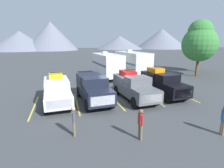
% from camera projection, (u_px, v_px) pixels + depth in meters
% --- Properties ---
extents(ground_plane, '(240.00, 240.00, 0.00)m').
position_uv_depth(ground_plane, '(115.00, 100.00, 15.78)').
color(ground_plane, '#3F4244').
extents(pickup_truck_a, '(2.41, 5.56, 2.53)m').
position_uv_depth(pickup_truck_a, '(57.00, 90.00, 14.66)').
color(pickup_truck_a, white).
rests_on(pickup_truck_a, ground).
extents(pickup_truck_b, '(2.50, 5.82, 2.22)m').
position_uv_depth(pickup_truck_b, '(93.00, 88.00, 15.16)').
color(pickup_truck_b, black).
rests_on(pickup_truck_b, ground).
extents(pickup_truck_c, '(2.47, 5.80, 2.53)m').
position_uv_depth(pickup_truck_c, '(134.00, 86.00, 15.83)').
color(pickup_truck_c, '#595B60').
rests_on(pickup_truck_c, ground).
extents(pickup_truck_d, '(2.39, 5.59, 2.65)m').
position_uv_depth(pickup_truck_d, '(162.00, 83.00, 16.95)').
color(pickup_truck_d, black).
rests_on(pickup_truck_d, ground).
extents(lot_stripe_a, '(0.12, 5.50, 0.01)m').
position_uv_depth(lot_stripe_a, '(34.00, 107.00, 14.06)').
color(lot_stripe_a, gold).
rests_on(lot_stripe_a, ground).
extents(lot_stripe_b, '(0.12, 5.50, 0.01)m').
position_uv_depth(lot_stripe_b, '(77.00, 103.00, 14.92)').
color(lot_stripe_b, gold).
rests_on(lot_stripe_b, ground).
extents(lot_stripe_c, '(0.12, 5.50, 0.01)m').
position_uv_depth(lot_stripe_c, '(115.00, 100.00, 15.79)').
color(lot_stripe_c, gold).
rests_on(lot_stripe_c, ground).
extents(lot_stripe_d, '(0.12, 5.50, 0.01)m').
position_uv_depth(lot_stripe_d, '(149.00, 97.00, 16.65)').
color(lot_stripe_d, gold).
rests_on(lot_stripe_d, ground).
extents(lot_stripe_e, '(0.12, 5.50, 0.01)m').
position_uv_depth(lot_stripe_e, '(180.00, 94.00, 17.51)').
color(lot_stripe_e, gold).
rests_on(lot_stripe_e, ground).
extents(camper_trailer_a, '(3.15, 8.02, 3.63)m').
position_uv_depth(camper_trailer_a, '(107.00, 64.00, 24.46)').
color(camper_trailer_a, white).
rests_on(camper_trailer_a, ground).
extents(camper_trailer_b, '(3.14, 8.20, 3.86)m').
position_uv_depth(camper_trailer_b, '(132.00, 63.00, 24.91)').
color(camper_trailer_b, silver).
rests_on(camper_trailer_b, ground).
extents(person_a, '(0.23, 0.37, 1.71)m').
position_uv_depth(person_a, '(141.00, 122.00, 9.20)').
color(person_a, '#726047').
rests_on(person_a, ground).
extents(person_b, '(0.23, 0.37, 1.69)m').
position_uv_depth(person_b, '(74.00, 119.00, 9.59)').
color(person_b, '#726047').
rests_on(person_b, ground).
extents(person_c, '(0.26, 0.36, 1.69)m').
position_uv_depth(person_c, '(224.00, 118.00, 9.68)').
color(person_c, '#726047').
rests_on(person_c, ground).
extents(tree_a, '(4.85, 4.85, 8.01)m').
position_uv_depth(tree_a, '(200.00, 41.00, 25.05)').
color(tree_a, brown).
rests_on(tree_a, ground).
extents(tree_b, '(4.00, 4.00, 6.57)m').
position_uv_depth(tree_b, '(199.00, 47.00, 29.44)').
color(tree_b, brown).
rests_on(tree_b, ground).
extents(mountain_ridge, '(148.08, 38.54, 15.30)m').
position_uv_depth(mountain_ridge, '(62.00, 38.00, 100.30)').
color(mountain_ridge, slate).
rests_on(mountain_ridge, ground).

